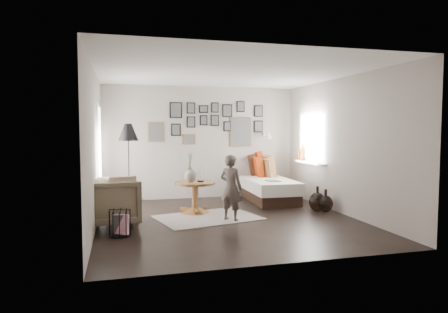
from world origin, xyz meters
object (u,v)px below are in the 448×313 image
object	(u,v)px
pedestal_table	(195,199)
floor_lamp	(128,135)
vase	(191,173)
demijohn_small	(326,204)
daybed	(265,184)
magazine_basket	(120,223)
child	(231,188)
demijohn_large	(317,202)
armchair	(114,202)

from	to	relation	value
pedestal_table	floor_lamp	distance (m)	1.89
floor_lamp	vase	bearing A→B (deg)	-34.56
pedestal_table	demijohn_small	bearing A→B (deg)	-12.90
daybed	magazine_basket	size ratio (longest dim) A/B	5.48
demijohn_small	child	size ratio (longest dim) A/B	0.38
magazine_basket	demijohn_large	distance (m)	3.86
demijohn_small	child	distance (m)	2.03
vase	demijohn_small	size ratio (longest dim) A/B	1.22
armchair	magazine_basket	world-z (taller)	armchair
demijohn_large	child	world-z (taller)	child
daybed	child	size ratio (longest dim) A/B	1.92
magazine_basket	demijohn_small	bearing A→B (deg)	10.99
demijohn_small	floor_lamp	bearing A→B (deg)	159.64
pedestal_table	floor_lamp	xyz separation A→B (m)	(-1.21, 0.80, 1.21)
daybed	magazine_basket	bearing A→B (deg)	-141.08
demijohn_large	demijohn_small	size ratio (longest dim) A/B	1.10
armchair	child	xyz separation A→B (m)	(2.00, -0.16, 0.18)
pedestal_table	floor_lamp	size ratio (longest dim) A/B	0.45
daybed	magazine_basket	distance (m)	4.09
pedestal_table	daybed	bearing A→B (deg)	31.95
daybed	floor_lamp	bearing A→B (deg)	-171.73
magazine_basket	demijohn_large	xyz separation A→B (m)	(3.76, 0.87, -0.01)
armchair	floor_lamp	bearing A→B (deg)	-15.12
armchair	child	world-z (taller)	child
vase	armchair	distance (m)	1.60
armchair	magazine_basket	bearing A→B (deg)	-175.58
armchair	magazine_basket	distance (m)	0.74
vase	daybed	distance (m)	2.28
child	daybed	bearing A→B (deg)	-78.12
magazine_basket	demijohn_large	size ratio (longest dim) A/B	0.83
vase	demijohn_small	world-z (taller)	vase
floor_lamp	magazine_basket	world-z (taller)	floor_lamp
floor_lamp	demijohn_large	distance (m)	4.00
magazine_basket	daybed	bearing A→B (deg)	37.24
floor_lamp	armchair	bearing A→B (deg)	-101.41
floor_lamp	magazine_basket	size ratio (longest dim) A/B	4.19
demijohn_small	demijohn_large	bearing A→B (deg)	133.39
floor_lamp	child	size ratio (longest dim) A/B	1.47
pedestal_table	magazine_basket	distance (m)	1.92
vase	child	bearing A→B (deg)	-53.89
demijohn_small	child	world-z (taller)	child
armchair	demijohn_small	distance (m)	3.98
floor_lamp	daybed	bearing A→B (deg)	6.59
armchair	demijohn_large	bearing A→B (deg)	-91.22
vase	floor_lamp	size ratio (longest dim) A/B	0.32
vase	magazine_basket	size ratio (longest dim) A/B	1.34
floor_lamp	pedestal_table	bearing A→B (deg)	-33.43
pedestal_table	armchair	xyz separation A→B (m)	(-1.50, -0.61, 0.12)
pedestal_table	child	size ratio (longest dim) A/B	0.66
daybed	demijohn_small	xyz separation A→B (m)	(0.62, -1.72, -0.17)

